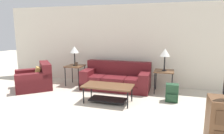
% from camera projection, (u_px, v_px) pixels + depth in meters
% --- Properties ---
extents(wall_back, '(8.52, 0.06, 2.60)m').
position_uv_depth(wall_back, '(122.00, 45.00, 6.58)').
color(wall_back, silver).
rests_on(wall_back, ground_plane).
extents(couch, '(2.06, 0.95, 0.82)m').
position_uv_depth(couch, '(116.00, 79.00, 6.17)').
color(couch, maroon).
rests_on(couch, ground_plane).
extents(armchair, '(1.41, 1.41, 0.80)m').
position_uv_depth(armchair, '(35.00, 80.00, 6.17)').
color(armchair, maroon).
rests_on(armchair, ground_plane).
extents(coffee_table, '(1.24, 0.61, 0.45)m').
position_uv_depth(coffee_table, '(108.00, 90.00, 4.98)').
color(coffee_table, brown).
rests_on(coffee_table, ground_plane).
extents(side_table_left, '(0.55, 0.55, 0.65)m').
position_uv_depth(side_table_left, '(75.00, 67.00, 6.54)').
color(side_table_left, brown).
rests_on(side_table_left, ground_plane).
extents(side_table_right, '(0.55, 0.55, 0.65)m').
position_uv_depth(side_table_right, '(164.00, 73.00, 5.73)').
color(side_table_right, brown).
rests_on(side_table_right, ground_plane).
extents(table_lamp_left, '(0.28, 0.28, 0.64)m').
position_uv_depth(table_lamp_left, '(74.00, 50.00, 6.43)').
color(table_lamp_left, black).
rests_on(table_lamp_left, side_table_left).
extents(table_lamp_right, '(0.28, 0.28, 0.64)m').
position_uv_depth(table_lamp_right, '(165.00, 53.00, 5.62)').
color(table_lamp_right, black).
rests_on(table_lamp_right, side_table_right).
extents(backpack, '(0.31, 0.30, 0.46)m').
position_uv_depth(backpack, '(172.00, 93.00, 5.07)').
color(backpack, '#23472D').
rests_on(backpack, ground_plane).
extents(picture_frame, '(0.10, 0.04, 0.13)m').
position_uv_depth(picture_frame, '(76.00, 64.00, 6.41)').
color(picture_frame, '#4C3828').
rests_on(picture_frame, side_table_left).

